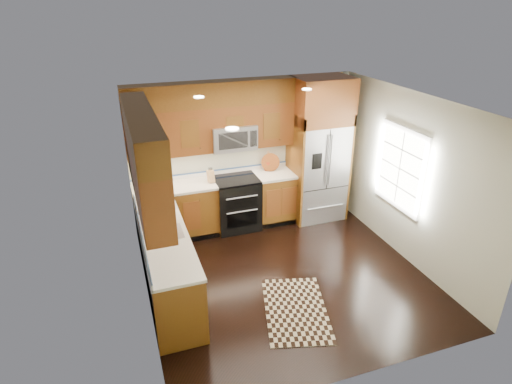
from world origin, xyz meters
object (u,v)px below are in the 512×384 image
object	(u,v)px
range	(237,203)
utensil_crock	(268,164)
knife_block	(211,176)
rug	(296,309)
refrigerator	(319,150)

from	to	relation	value
range	utensil_crock	bearing A→B (deg)	18.15
range	knife_block	xyz separation A→B (m)	(-0.44, 0.02, 0.58)
range	rug	world-z (taller)	range
utensil_crock	knife_block	bearing A→B (deg)	-169.98
rug	utensil_crock	xyz separation A→B (m)	(0.58, 2.66, 1.06)
rug	utensil_crock	size ratio (longest dim) A/B	3.82
rug	knife_block	distance (m)	2.72
range	refrigerator	xyz separation A→B (m)	(1.55, -0.04, 0.83)
range	rug	bearing A→B (deg)	-88.05
refrigerator	knife_block	bearing A→B (deg)	178.25
knife_block	utensil_crock	xyz separation A→B (m)	(1.11, 0.20, 0.01)
range	refrigerator	size ratio (longest dim) A/B	0.36
refrigerator	rug	size ratio (longest dim) A/B	1.93
knife_block	range	bearing A→B (deg)	-2.99
refrigerator	utensil_crock	size ratio (longest dim) A/B	7.35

